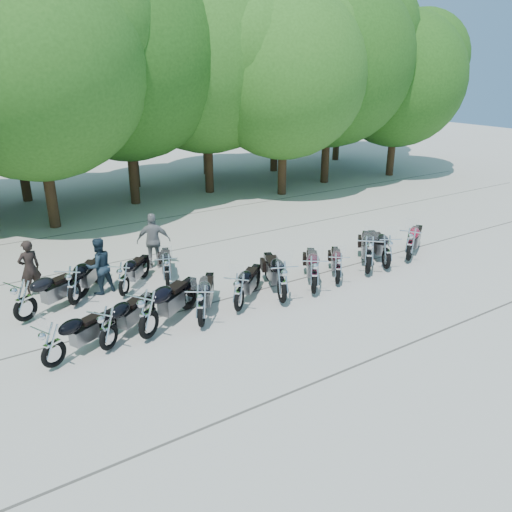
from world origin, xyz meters
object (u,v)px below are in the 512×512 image
motorcycle_5 (282,281)px  rider_1 (99,266)px  motorcycle_14 (167,270)px  motorcycle_12 (73,285)px  motorcycle_8 (369,254)px  rider_0 (30,268)px  motorcycle_2 (148,313)px  motorcycle_3 (201,305)px  motorcycle_4 (239,291)px  motorcycle_9 (387,251)px  motorcycle_7 (338,268)px  motorcycle_13 (123,278)px  motorcycle_0 (52,344)px  motorcycle_11 (24,300)px  motorcycle_1 (108,327)px  rider_2 (154,241)px  motorcycle_6 (314,274)px  motorcycle_10 (410,244)px

motorcycle_5 → rider_1: size_ratio=1.48×
motorcycle_14 → motorcycle_12: bearing=15.5°
motorcycle_8 → rider_0: 10.05m
motorcycle_2 → motorcycle_12: bearing=-13.6°
motorcycle_3 → rider_0: (-3.20, 4.41, 0.18)m
motorcycle_4 → motorcycle_9: (5.50, -0.01, 0.04)m
motorcycle_7 → motorcycle_13: (-5.66, 2.64, 0.02)m
rider_0 → motorcycle_0: bearing=73.2°
motorcycle_11 → rider_1: bearing=-95.8°
motorcycle_11 → motorcycle_8: bearing=-130.5°
motorcycle_4 → motorcycle_8: motorcycle_8 is taller
motorcycle_5 → motorcycle_14: (-2.25, 2.67, -0.10)m
motorcycle_2 → motorcycle_8: motorcycle_2 is taller
motorcycle_7 → rider_0: bearing=8.9°
motorcycle_7 → rider_0: size_ratio=1.23×
motorcycle_5 → motorcycle_7: bearing=-153.8°
motorcycle_7 → motorcycle_12: bearing=15.6°
motorcycle_14 → rider_0: size_ratio=1.29×
motorcycle_3 → motorcycle_4: bearing=-135.0°
motorcycle_8 → motorcycle_14: size_ratio=1.20×
motorcycle_5 → motorcycle_14: bearing=-27.6°
motorcycle_1 → motorcycle_2: bearing=-128.9°
motorcycle_1 → rider_1: (0.79, 3.30, 0.21)m
motorcycle_8 → motorcycle_14: (-5.71, 2.45, -0.12)m
motorcycle_12 → motorcycle_14: 2.61m
motorcycle_8 → motorcycle_11: bearing=27.6°
motorcycle_1 → rider_0: rider_0 is taller
motorcycle_2 → motorcycle_8: bearing=-123.4°
motorcycle_5 → motorcycle_7: (2.15, 0.15, -0.13)m
motorcycle_11 → rider_0: rider_0 is taller
motorcycle_4 → rider_0: 6.10m
motorcycle_5 → motorcycle_11: (-6.13, 2.66, -0.04)m
motorcycle_13 → rider_0: 2.71m
motorcycle_1 → motorcycle_14: bearing=-82.6°
motorcycle_0 → motorcycle_7: size_ratio=1.06×
motorcycle_7 → motorcycle_8: motorcycle_8 is taller
motorcycle_7 → rider_1: rider_1 is taller
rider_0 → rider_2: bearing=168.4°
motorcycle_5 → motorcycle_6: bearing=-158.0°
motorcycle_1 → motorcycle_13: bearing=-63.0°
motorcycle_4 → motorcycle_14: (-1.00, 2.46, -0.02)m
motorcycle_2 → motorcycle_7: 5.95m
motorcycle_5 → rider_0: bearing=-15.4°
motorcycle_8 → motorcycle_9: (0.79, -0.01, -0.06)m
motorcycle_3 → motorcycle_7: 4.62m
motorcycle_5 → motorcycle_6: motorcycle_5 is taller
motorcycle_1 → motorcycle_4: (3.52, 0.05, -0.00)m
motorcycle_11 → motorcycle_5: bearing=-139.6°
motorcycle_10 → rider_0: 11.85m
motorcycle_7 → motorcycle_2: bearing=37.5°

